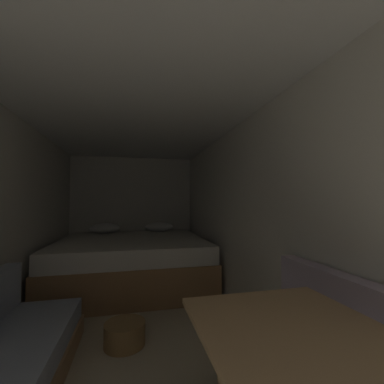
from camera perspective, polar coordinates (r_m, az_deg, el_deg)
name	(u,v)px	position (r m, az deg, el deg)	size (l,w,h in m)	color
ground_plane	(132,343)	(2.59, -13.64, -30.62)	(7.17, 7.17, 0.00)	beige
wall_back	(133,212)	(4.89, -13.39, -4.44)	(2.32, 0.05, 2.08)	silver
wall_right	(250,221)	(2.55, 13.26, -6.53)	(0.05, 5.17, 2.08)	silver
ceiling_slab	(134,105)	(2.43, -13.16, 18.75)	(2.32, 5.17, 0.05)	white
bed	(133,261)	(3.96, -13.49, -15.10)	(2.10, 1.94, 0.85)	#9E7247
dinette_table	(290,351)	(1.19, 21.58, -30.82)	(0.70, 0.69, 0.76)	tan
wicker_basket	(125,334)	(2.53, -15.14, -28.87)	(0.35, 0.35, 0.19)	olive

